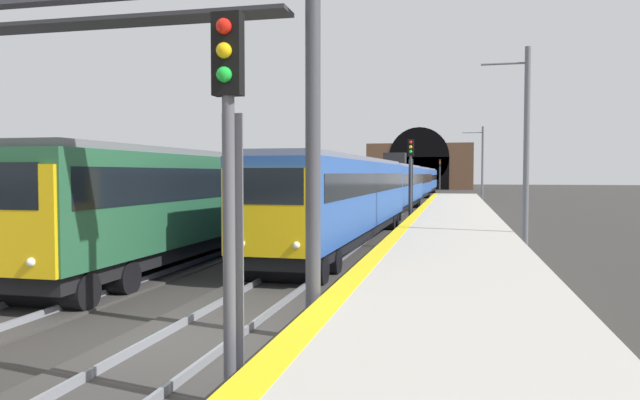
# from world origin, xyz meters

# --- Properties ---
(ground_plane) EXTENTS (320.00, 320.00, 0.00)m
(ground_plane) POSITION_xyz_m (0.00, 0.00, 0.00)
(ground_plane) COLOR #302D2B
(platform_right) EXTENTS (112.00, 4.53, 0.93)m
(platform_right) POSITION_xyz_m (0.00, -4.53, 0.46)
(platform_right) COLOR #ADA89E
(platform_right) RESTS_ON ground_plane
(platform_right_edge_strip) EXTENTS (112.00, 0.50, 0.01)m
(platform_right_edge_strip) POSITION_xyz_m (0.00, -2.51, 0.93)
(platform_right_edge_strip) COLOR yellow
(platform_right_edge_strip) RESTS_ON platform_right
(track_main_line) EXTENTS (160.00, 3.18, 0.21)m
(track_main_line) POSITION_xyz_m (0.00, 0.00, 0.04)
(track_main_line) COLOR #383533
(track_main_line) RESTS_ON ground_plane
(train_main_approaching) EXTENTS (82.64, 3.12, 4.72)m
(train_main_approaching) POSITION_xyz_m (46.10, 0.00, 2.19)
(train_main_approaching) COLOR #264C99
(train_main_approaching) RESTS_ON ground_plane
(train_adjacent_platform) EXTENTS (40.15, 2.83, 3.92)m
(train_adjacent_platform) POSITION_xyz_m (20.56, 4.75, 2.27)
(train_adjacent_platform) COLOR #235638
(train_adjacent_platform) RESTS_ON ground_plane
(railway_signal_near) EXTENTS (0.39, 0.38, 5.19)m
(railway_signal_near) POSITION_xyz_m (-2.81, -1.78, 3.15)
(railway_signal_near) COLOR #4C4C54
(railway_signal_near) RESTS_ON ground_plane
(railway_signal_mid) EXTENTS (0.39, 0.38, 5.32)m
(railway_signal_mid) POSITION_xyz_m (28.23, -1.78, 3.22)
(railway_signal_mid) COLOR #38383D
(railway_signal_mid) RESTS_ON ground_plane
(railway_signal_far) EXTENTS (0.39, 0.38, 5.59)m
(railway_signal_far) POSITION_xyz_m (97.21, -1.78, 3.36)
(railway_signal_far) COLOR #38383D
(railway_signal_far) RESTS_ON ground_plane
(overhead_signal_gantry) EXTENTS (0.70, 9.16, 6.93)m
(overhead_signal_gantry) POSITION_xyz_m (0.60, 2.37, 5.29)
(overhead_signal_gantry) COLOR #3F3F47
(overhead_signal_gantry) RESTS_ON ground_plane
(tunnel_portal) EXTENTS (2.85, 20.34, 11.94)m
(tunnel_portal) POSITION_xyz_m (105.78, 2.37, 4.49)
(tunnel_portal) COLOR brown
(tunnel_portal) RESTS_ON ground_plane
(catenary_mast_near) EXTENTS (0.22, 2.12, 7.84)m
(catenary_mast_near) POSITION_xyz_m (51.69, -7.16, 4.03)
(catenary_mast_near) COLOR #595B60
(catenary_mast_near) RESTS_ON ground_plane
(catenary_mast_far) EXTENTS (0.22, 1.80, 7.88)m
(catenary_mast_far) POSITION_xyz_m (13.47, -7.17, 4.03)
(catenary_mast_far) COLOR #595B60
(catenary_mast_far) RESTS_ON ground_plane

